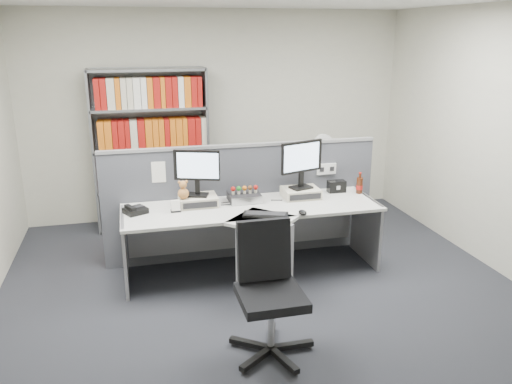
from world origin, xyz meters
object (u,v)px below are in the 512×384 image
object	(u,v)px
monitor_left	(197,169)
desk_phone	(135,210)
desk_calendar	(176,207)
office_chair	(268,286)
desktop_pc	(244,197)
monitor_right	(302,161)
shelving_unit	(152,152)
mouse	(303,213)
filing_cabinet	(321,198)
desk_fan	(322,148)
desk	(257,238)
cola_bottle	(359,185)
keyboard	(266,215)
speaker	(336,186)

from	to	relation	value
monitor_left	desk_phone	xyz separation A→B (m)	(-0.63, -0.10, -0.35)
desk_calendar	office_chair	distance (m)	1.53
desktop_pc	office_chair	distance (m)	1.60
monitor_right	shelving_unit	xyz separation A→B (m)	(-1.47, 1.46, -0.15)
monitor_left	mouse	size ratio (longest dim) A/B	3.99
filing_cabinet	desk_fan	world-z (taller)	desk_fan
desk	cola_bottle	world-z (taller)	cola_bottle
monitor_right	mouse	size ratio (longest dim) A/B	4.29
desk_fan	monitor_right	bearing A→B (deg)	-121.66
keyboard	shelving_unit	xyz separation A→B (m)	(-0.96, 1.94, 0.24)
mouse	office_chair	world-z (taller)	office_chair
desktop_pc	shelving_unit	world-z (taller)	shelving_unit
desk_fan	office_chair	bearing A→B (deg)	-118.72
speaker	filing_cabinet	distance (m)	1.04
monitor_right	shelving_unit	size ratio (longest dim) A/B	0.25
monitor_left	cola_bottle	distance (m)	1.79
office_chair	cola_bottle	bearing A→B (deg)	46.67
desk_phone	desk_calendar	world-z (taller)	desk_calendar
desk_calendar	office_chair	bearing A→B (deg)	-68.17
shelving_unit	monitor_left	bearing A→B (deg)	-75.66
desk_calendar	cola_bottle	size ratio (longest dim) A/B	0.50
mouse	desk_fan	world-z (taller)	desk_fan
desk	filing_cabinet	world-z (taller)	desk
monitor_right	filing_cabinet	bearing A→B (deg)	58.35
monitor_left	speaker	world-z (taller)	monitor_left
monitor_right	desk_calendar	xyz separation A→B (m)	(-1.34, -0.15, -0.35)
filing_cabinet	monitor_right	bearing A→B (deg)	-121.65
filing_cabinet	monitor_left	bearing A→B (deg)	-149.50
shelving_unit	desk_fan	size ratio (longest dim) A/B	4.11
desk_phone	office_chair	bearing A→B (deg)	-56.81
desktop_pc	filing_cabinet	size ratio (longest dim) A/B	0.46
cola_bottle	office_chair	xyz separation A→B (m)	(-1.45, -1.54, -0.26)
shelving_unit	desktop_pc	bearing A→B (deg)	-59.23
speaker	filing_cabinet	size ratio (longest dim) A/B	0.27
speaker	desk	bearing A→B (deg)	-155.13
keyboard	shelving_unit	bearing A→B (deg)	116.21
desk_phone	office_chair	xyz separation A→B (m)	(0.95, -1.45, -0.21)
monitor_left	cola_bottle	world-z (taller)	monitor_left
speaker	desk_fan	world-z (taller)	desk_fan
monitor_left	filing_cabinet	xyz separation A→B (m)	(1.73, 1.02, -0.75)
monitor_left	office_chair	world-z (taller)	monitor_left
office_chair	speaker	bearing A→B (deg)	53.25
desk	filing_cabinet	size ratio (longest dim) A/B	3.71
desk	mouse	size ratio (longest dim) A/B	21.95
cola_bottle	shelving_unit	xyz separation A→B (m)	(-2.14, 1.48, 0.17)
filing_cabinet	office_chair	xyz separation A→B (m)	(-1.41, -2.57, 0.19)
speaker	cola_bottle	size ratio (longest dim) A/B	0.82
cola_bottle	desk_phone	bearing A→B (deg)	-178.00
monitor_right	speaker	size ratio (longest dim) A/B	2.64
keyboard	desk_phone	distance (m)	1.27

